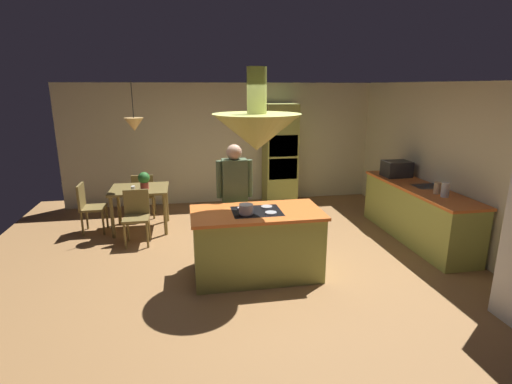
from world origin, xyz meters
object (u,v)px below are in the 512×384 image
person_at_island (235,193)px  canister_flour (445,190)px  chair_at_corner (88,205)px  cup_on_table (133,189)px  potted_plant_on_table (144,180)px  microwave_on_counter (397,169)px  oven_tower (280,155)px  dining_table (140,194)px  chair_facing_island (136,213)px  canister_sugar (437,188)px  cooking_pot_on_cooktop (246,209)px  chair_by_back_wall (144,193)px  kitchen_island (257,243)px

person_at_island → canister_flour: 3.08m
chair_at_corner → cup_on_table: 0.87m
potted_plant_on_table → microwave_on_counter: microwave_on_counter is taller
oven_tower → dining_table: oven_tower is taller
chair_facing_island → oven_tower: bearing=32.4°
person_at_island → canister_flour: bearing=-10.1°
cup_on_table → canister_flour: canister_flour is taller
oven_tower → canister_sugar: 3.37m
microwave_on_counter → cooking_pot_on_cooktop: size_ratio=2.56×
person_at_island → microwave_on_counter: bearing=15.4°
chair_by_back_wall → canister_sugar: bearing=152.3°
potted_plant_on_table → person_at_island: bearing=-42.6°
cooking_pot_on_cooktop → dining_table: bearing=124.6°
cup_on_table → cooking_pot_on_cooktop: bearing=-51.4°
potted_plant_on_table → canister_flour: bearing=-22.4°
chair_by_back_wall → person_at_island: bearing=126.7°
dining_table → potted_plant_on_table: size_ratio=3.27×
person_at_island → canister_sugar: person_at_island is taller
microwave_on_counter → chair_by_back_wall: bearing=165.4°
person_at_island → microwave_on_counter: size_ratio=3.66×
canister_flour → microwave_on_counter: bearing=90.0°
chair_at_corner → canister_sugar: size_ratio=4.89×
person_at_island → microwave_on_counter: person_at_island is taller
person_at_island → chair_facing_island: 1.74m
chair_at_corner → dining_table: bearing=-90.0°
canister_sugar → microwave_on_counter: 1.20m
oven_tower → canister_sugar: (1.74, -2.89, -0.07)m
kitchen_island → dining_table: 2.71m
chair_at_corner → canister_flour: bearing=-109.6°
kitchen_island → chair_facing_island: bearing=139.3°
microwave_on_counter → cooking_pot_on_cooktop: 3.44m
kitchen_island → chair_by_back_wall: size_ratio=1.97×
chair_facing_island → canister_sugar: (4.54, -1.11, 0.49)m
chair_facing_island → canister_flour: bearing=-15.9°
chair_at_corner → canister_flour: (5.41, -1.93, 0.51)m
oven_tower → chair_facing_island: (-2.80, -1.78, -0.56)m
chair_at_corner → cooking_pot_on_cooktop: size_ratio=4.83×
potted_plant_on_table → canister_flour: 4.80m
oven_tower → potted_plant_on_table: 2.97m
chair_by_back_wall → potted_plant_on_table: potted_plant_on_table is taller
microwave_on_counter → kitchen_island: bearing=-151.4°
person_at_island → cup_on_table: person_at_island is taller
person_at_island → chair_by_back_wall: size_ratio=1.93×
dining_table → chair_facing_island: chair_facing_island is taller
dining_table → chair_by_back_wall: bearing=90.0°
oven_tower → chair_by_back_wall: bearing=-169.7°
potted_plant_on_table → cup_on_table: potted_plant_on_table is taller
kitchen_island → potted_plant_on_table: (-1.60, 2.01, 0.47)m
cooking_pot_on_cooktop → cup_on_table: bearing=128.6°
microwave_on_counter → cup_on_table: bearing=175.8°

